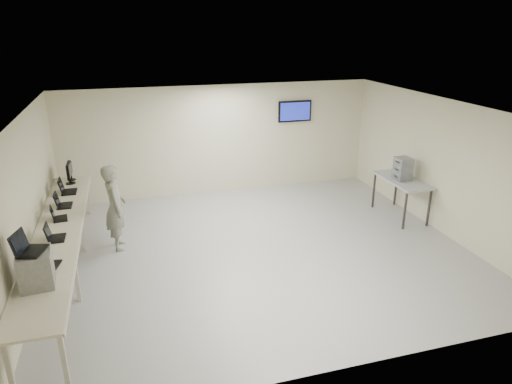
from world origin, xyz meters
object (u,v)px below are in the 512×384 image
object	(u,v)px
soldier	(115,207)
equipment_box	(36,269)
workbench	(59,234)
side_table	(402,182)

from	to	relation	value
soldier	equipment_box	bearing A→B (deg)	154.40
equipment_box	soldier	world-z (taller)	soldier
soldier	workbench	bearing A→B (deg)	128.21
workbench	equipment_box	size ratio (longest dim) A/B	12.03
workbench	soldier	size ratio (longest dim) A/B	3.48
equipment_box	soldier	bearing A→B (deg)	64.42
equipment_box	side_table	distance (m)	7.67
workbench	equipment_box	distance (m)	1.83
workbench	side_table	xyz separation A→B (m)	(7.19, 0.70, 0.01)
equipment_box	side_table	world-z (taller)	equipment_box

